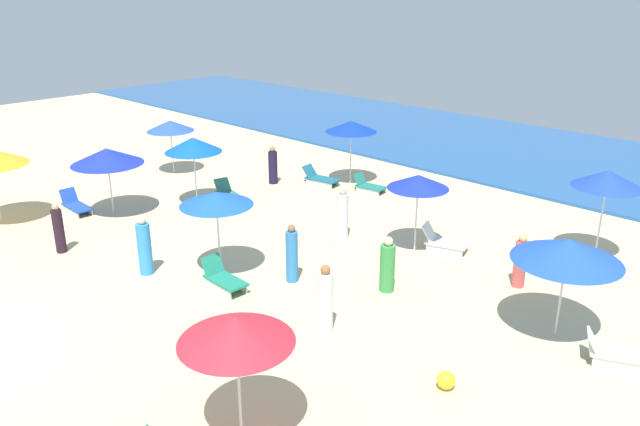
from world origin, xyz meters
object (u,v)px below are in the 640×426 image
at_px(umbrella_0, 351,126).
at_px(beachgoer_6, 325,300).
at_px(lounge_chair_7_0, 223,279).
at_px(beachgoer_0, 144,248).
at_px(beachgoer_1, 59,230).
at_px(beach_ball_0, 446,380).
at_px(umbrella_2, 418,182).
at_px(umbrella_5, 107,156).
at_px(umbrella_7, 216,199).
at_px(beachgoer_4, 273,166).
at_px(beachgoer_7, 292,255).
at_px(umbrella_6, 236,329).
at_px(lounge_chair_2_0, 443,242).
at_px(beachgoer_2, 520,262).
at_px(lounge_chair_3_0, 228,193).
at_px(beachgoer_5, 387,266).
at_px(beachgoer_3, 342,214).
at_px(cooler_box_1, 206,342).
at_px(umbrella_9, 568,250).
at_px(lounge_chair_0_1, 369,186).
at_px(lounge_chair_0_0, 320,178).
at_px(umbrella_3, 193,145).
at_px(umbrella_1, 170,126).
at_px(umbrella_4, 608,179).
at_px(lounge_chair_5_0, 76,205).
at_px(lounge_chair_9_0, 618,354).

relative_size(umbrella_0, beachgoer_6, 1.52).
height_order(lounge_chair_7_0, beachgoer_0, beachgoer_0).
bearing_deg(beachgoer_1, beach_ball_0, 156.59).
bearing_deg(umbrella_2, umbrella_5, -153.69).
bearing_deg(beachgoer_6, umbrella_7, 123.71).
xyz_separation_m(umbrella_7, beachgoer_4, (-5.13, 6.66, -1.52)).
xyz_separation_m(umbrella_2, beachgoer_7, (-1.22, -3.99, -1.43)).
relative_size(umbrella_6, beach_ball_0, 6.67).
distance_m(lounge_chair_2_0, beachgoer_2, 2.89).
relative_size(lounge_chair_7_0, beach_ball_0, 3.68).
xyz_separation_m(lounge_chair_3_0, beachgoer_0, (3.31, -5.51, 0.53)).
bearing_deg(beachgoer_5, beachgoer_3, -121.20).
relative_size(umbrella_0, cooler_box_1, 4.64).
distance_m(umbrella_5, umbrella_7, 6.55).
bearing_deg(beachgoer_6, beachgoer_4, 89.84).
bearing_deg(umbrella_0, beachgoer_2, -22.04).
xyz_separation_m(umbrella_2, beachgoer_4, (-8.12, 1.59, -1.49)).
bearing_deg(umbrella_9, lounge_chair_0_1, 152.41).
bearing_deg(beachgoer_4, umbrella_0, -41.56).
distance_m(lounge_chair_0_1, umbrella_5, 9.68).
height_order(lounge_chair_0_0, beachgoer_3, beachgoer_3).
height_order(umbrella_0, umbrella_3, umbrella_0).
relative_size(umbrella_1, beachgoer_2, 1.51).
bearing_deg(umbrella_4, beachgoer_7, -127.19).
bearing_deg(umbrella_1, umbrella_5, -57.60).
xyz_separation_m(lounge_chair_0_1, beachgoer_3, (2.35, -4.17, 0.56)).
distance_m(lounge_chair_7_0, beachgoer_6, 3.46).
bearing_deg(lounge_chair_7_0, umbrella_0, 24.20).
relative_size(umbrella_0, umbrella_9, 1.06).
xyz_separation_m(lounge_chair_5_0, umbrella_7, (7.69, 0.46, 1.98)).
relative_size(lounge_chair_2_0, lounge_chair_3_0, 1.02).
relative_size(umbrella_5, lounge_chair_9_0, 1.61).
height_order(umbrella_3, beachgoer_6, umbrella_3).
xyz_separation_m(umbrella_5, beachgoer_2, (12.92, 4.71, -1.41)).
bearing_deg(beachgoer_0, umbrella_7, -16.97).
relative_size(lounge_chair_3_0, beachgoer_3, 0.85).
bearing_deg(lounge_chair_2_0, lounge_chair_9_0, -131.09).
distance_m(umbrella_0, beachgoer_3, 5.94).
relative_size(umbrella_4, cooler_box_1, 4.96).
xyz_separation_m(umbrella_6, beach_ball_0, (1.79, 3.82, -2.09)).
bearing_deg(umbrella_1, lounge_chair_0_1, 26.29).
height_order(umbrella_2, umbrella_5, umbrella_2).
relative_size(lounge_chair_9_0, beach_ball_0, 4.00).
bearing_deg(umbrella_7, beachgoer_7, 31.37).
bearing_deg(umbrella_0, beachgoer_7, -58.94).
bearing_deg(beachgoer_2, cooler_box_1, -8.36).
bearing_deg(umbrella_5, beachgoer_2, 20.02).
bearing_deg(beachgoer_7, beach_ball_0, -29.88).
bearing_deg(umbrella_1, cooler_box_1, -31.06).
bearing_deg(beachgoer_2, lounge_chair_3_0, -68.93).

